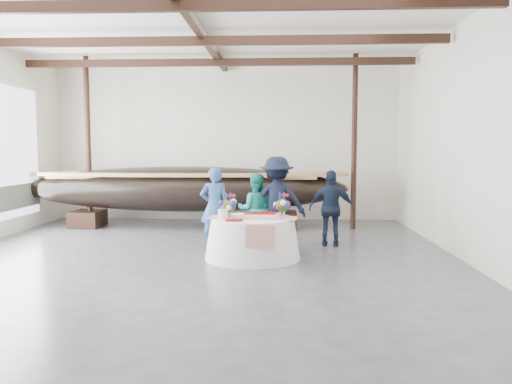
{
  "coord_description": "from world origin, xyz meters",
  "views": [
    {
      "loc": [
        1.56,
        -8.68,
        2.1
      ],
      "look_at": [
        1.06,
        2.12,
        1.15
      ],
      "focal_mm": 35.0,
      "sensor_mm": 36.0,
      "label": 1
    }
  ],
  "objects": [
    {
      "name": "guest_man_right",
      "position": [
        2.69,
        1.97,
        0.82
      ],
      "size": [
        1.0,
        0.51,
        1.64
      ],
      "primitive_type": "imported",
      "rotation": [
        0.0,
        0.0,
        3.02
      ],
      "color": "black",
      "rests_on": "ground"
    },
    {
      "name": "guest_woman_teal",
      "position": [
        1.05,
        2.02,
        0.78
      ],
      "size": [
        0.77,
        0.6,
        1.56
      ],
      "primitive_type": "imported",
      "rotation": [
        0.0,
        0.0,
        3.15
      ],
      "color": "#1A8A79",
      "rests_on": "ground"
    },
    {
      "name": "tabletop_items",
      "position": [
        1.05,
        0.88,
        0.93
      ],
      "size": [
        1.72,
        0.99,
        0.4
      ],
      "color": "red",
      "rests_on": "banquet_table"
    },
    {
      "name": "floor",
      "position": [
        0.0,
        0.0,
        0.0
      ],
      "size": [
        10.0,
        12.0,
        0.01
      ],
      "primitive_type": "cube",
      "color": "#3D3D42",
      "rests_on": "ground"
    },
    {
      "name": "longboat_display",
      "position": [
        -0.96,
        4.36,
        1.04
      ],
      "size": [
        8.68,
        1.74,
        1.63
      ],
      "color": "black",
      "rests_on": "ground"
    },
    {
      "name": "guest_man_left",
      "position": [
        1.51,
        2.0,
        0.96
      ],
      "size": [
        1.27,
        0.75,
        1.93
      ],
      "primitive_type": "imported",
      "rotation": [
        0.0,
        0.0,
        3.17
      ],
      "color": "black",
      "rests_on": "ground"
    },
    {
      "name": "wall_back",
      "position": [
        0.0,
        6.0,
        2.25
      ],
      "size": [
        10.0,
        0.02,
        4.5
      ],
      "primitive_type": "cube",
      "color": "silver",
      "rests_on": "ground"
    },
    {
      "name": "ceiling",
      "position": [
        0.0,
        0.0,
        4.5
      ],
      "size": [
        10.0,
        12.0,
        0.01
      ],
      "primitive_type": "cube",
      "color": "white",
      "rests_on": "wall_back"
    },
    {
      "name": "banquet_table",
      "position": [
        1.06,
        0.72,
        0.39
      ],
      "size": [
        1.82,
        1.82,
        0.78
      ],
      "color": "white",
      "rests_on": "ground"
    },
    {
      "name": "guest_woman_blue",
      "position": [
        0.18,
        1.9,
        0.85
      ],
      "size": [
        0.7,
        0.54,
        1.7
      ],
      "primitive_type": "imported",
      "rotation": [
        0.0,
        0.0,
        3.38
      ],
      "color": "#2B508B",
      "rests_on": "ground"
    },
    {
      "name": "wall_right",
      "position": [
        5.0,
        0.0,
        2.25
      ],
      "size": [
        0.02,
        12.0,
        4.5
      ],
      "primitive_type": "cube",
      "color": "silver",
      "rests_on": "ground"
    },
    {
      "name": "pavilion_structure",
      "position": [
        0.0,
        0.76,
        4.0
      ],
      "size": [
        9.8,
        11.76,
        4.5
      ],
      "color": "black",
      "rests_on": "ground"
    }
  ]
}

